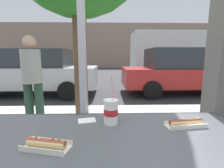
# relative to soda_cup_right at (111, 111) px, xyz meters

# --- Properties ---
(ground_plane) EXTENTS (60.00, 60.00, 0.00)m
(ground_plane) POSITION_rel_soda_cup_right_xyz_m (-0.21, 8.17, -1.08)
(ground_plane) COLOR #38383A
(sidewalk_strip) EXTENTS (16.00, 2.80, 0.15)m
(sidewalk_strip) POSITION_rel_soda_cup_right_xyz_m (-0.21, 1.77, -1.00)
(sidewalk_strip) COLOR #B2ADA3
(sidewalk_strip) RESTS_ON ground
(window_wall) EXTENTS (2.83, 0.20, 2.90)m
(window_wall) POSITION_rel_soda_cup_right_xyz_m (-0.21, 0.25, 0.72)
(window_wall) COLOR #56544F
(window_wall) RESTS_ON ground
(building_facade_far) EXTENTS (28.00, 1.20, 5.85)m
(building_facade_far) POSITION_rel_soda_cup_right_xyz_m (-0.21, 21.83, 1.85)
(building_facade_far) COLOR gray
(building_facade_far) RESTS_ON ground
(soda_cup_right) EXTENTS (0.10, 0.10, 0.32)m
(soda_cup_right) POSITION_rel_soda_cup_right_xyz_m (0.00, 0.00, 0.00)
(soda_cup_right) COLOR silver
(soda_cup_right) RESTS_ON window_counter
(hotdog_tray_near) EXTENTS (0.25, 0.15, 0.05)m
(hotdog_tray_near) POSITION_rel_soda_cup_right_xyz_m (-0.32, -0.29, -0.06)
(hotdog_tray_near) COLOR beige
(hotdog_tray_near) RESTS_ON window_counter
(hotdog_tray_far) EXTENTS (0.26, 0.12, 0.05)m
(hotdog_tray_far) POSITION_rel_soda_cup_right_xyz_m (0.48, -0.06, -0.06)
(hotdog_tray_far) COLOR silver
(hotdog_tray_far) RESTS_ON window_counter
(napkin_wrapper) EXTENTS (0.14, 0.11, 0.00)m
(napkin_wrapper) POSITION_rel_soda_cup_right_xyz_m (-0.17, 0.05, -0.08)
(napkin_wrapper) COLOR white
(napkin_wrapper) RESTS_ON window_counter
(parked_car_silver) EXTENTS (4.69, 2.07, 1.70)m
(parked_car_silver) POSITION_rel_soda_cup_right_xyz_m (-2.78, 5.20, -0.21)
(parked_car_silver) COLOR #BCBCC1
(parked_car_silver) RESTS_ON ground
(parked_car_red) EXTENTS (4.68, 2.02, 1.75)m
(parked_car_red) POSITION_rel_soda_cup_right_xyz_m (2.89, 5.20, -0.20)
(parked_car_red) COLOR red
(parked_car_red) RESTS_ON ground
(box_truck) EXTENTS (6.80, 2.44, 3.07)m
(box_truck) POSITION_rel_soda_cup_right_xyz_m (4.91, 10.24, 0.58)
(box_truck) COLOR silver
(box_truck) RESTS_ON ground
(pedestrian) EXTENTS (0.32, 0.32, 1.63)m
(pedestrian) POSITION_rel_soda_cup_right_xyz_m (-1.30, 1.75, 0.01)
(pedestrian) COLOR #263F30
(pedestrian) RESTS_ON sidewalk_strip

